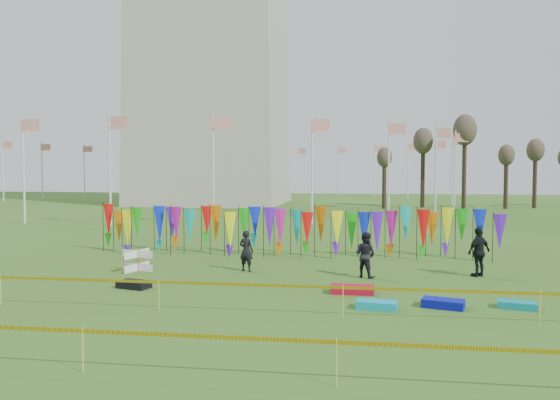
# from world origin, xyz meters

# --- Properties ---
(ground) EXTENTS (160.00, 160.00, 0.00)m
(ground) POSITION_xyz_m (0.00, 0.00, 0.00)
(ground) COLOR #335818
(ground) RESTS_ON ground
(flagpole_ring) EXTENTS (57.40, 56.16, 8.00)m
(flagpole_ring) POSITION_xyz_m (-14.00, 48.00, 4.00)
(flagpole_ring) COLOR silver
(flagpole_ring) RESTS_ON ground
(banner_row) EXTENTS (18.64, 0.64, 2.21)m
(banner_row) POSITION_xyz_m (0.28, 8.42, 1.33)
(banner_row) COLOR black
(banner_row) RESTS_ON ground
(caution_tape_near) EXTENTS (26.00, 0.02, 0.90)m
(caution_tape_near) POSITION_xyz_m (-0.22, -2.14, 0.78)
(caution_tape_near) COLOR #E6C204
(caution_tape_near) RESTS_ON ground
(caution_tape_far) EXTENTS (26.00, 0.02, 0.90)m
(caution_tape_far) POSITION_xyz_m (-0.22, -6.78, 0.78)
(caution_tape_far) COLOR #E6C204
(caution_tape_far) RESTS_ON ground
(box_kite) EXTENTS (0.75, 0.75, 0.84)m
(box_kite) POSITION_xyz_m (-5.09, 3.59, 0.42)
(box_kite) COLOR red
(box_kite) RESTS_ON ground
(person_left) EXTENTS (0.68, 0.57, 1.60)m
(person_left) POSITION_xyz_m (-0.89, 4.19, 0.80)
(person_left) COLOR black
(person_left) RESTS_ON ground
(person_mid) EXTENTS (0.95, 0.85, 1.67)m
(person_mid) POSITION_xyz_m (3.68, 3.60, 0.84)
(person_mid) COLOR black
(person_mid) RESTS_ON ground
(person_right) EXTENTS (1.22, 1.14, 1.83)m
(person_right) POSITION_xyz_m (7.83, 4.37, 0.91)
(person_right) COLOR black
(person_right) RESTS_ON ground
(kite_bag_turquoise) EXTENTS (1.21, 0.73, 0.23)m
(kite_bag_turquoise) POSITION_xyz_m (3.95, -1.00, 0.11)
(kite_bag_turquoise) COLOR #0DA6C5
(kite_bag_turquoise) RESTS_ON ground
(kite_bag_blue) EXTENTS (1.28, 0.91, 0.24)m
(kite_bag_blue) POSITION_xyz_m (5.83, -0.58, 0.12)
(kite_bag_blue) COLOR #0A12A7
(kite_bag_blue) RESTS_ON ground
(kite_bag_red) EXTENTS (1.37, 0.64, 0.25)m
(kite_bag_red) POSITION_xyz_m (3.24, 0.88, 0.12)
(kite_bag_red) COLOR red
(kite_bag_red) RESTS_ON ground
(kite_bag_black) EXTENTS (1.18, 0.87, 0.24)m
(kite_bag_black) POSITION_xyz_m (-3.97, 0.65, 0.12)
(kite_bag_black) COLOR black
(kite_bag_black) RESTS_ON ground
(kite_bag_teal) EXTENTS (1.14, 0.74, 0.20)m
(kite_bag_teal) POSITION_xyz_m (7.89, -0.38, 0.10)
(kite_bag_teal) COLOR #0B8B9E
(kite_bag_teal) RESTS_ON ground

